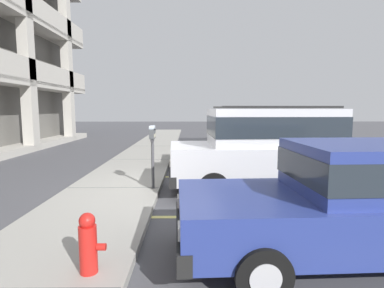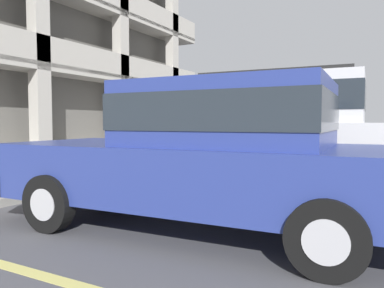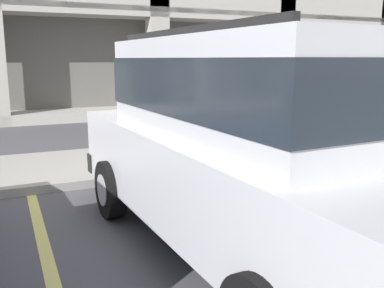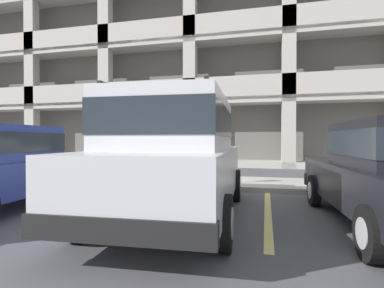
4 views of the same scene
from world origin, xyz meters
TOP-DOWN VIEW (x-y plane):
  - ground_plane at (0.00, 0.00)m, footprint 80.00×80.00m
  - sidewalk at (0.00, 1.30)m, footprint 40.00×2.20m
  - parking_stall_lines at (1.63, -1.40)m, footprint 13.15×4.80m
  - silver_suv at (0.14, -2.44)m, footprint 2.19×4.87m
  - red_sedan at (-3.18, -2.68)m, footprint 1.98×4.55m
  - dark_hatchback at (3.41, -2.46)m, footprint 2.01×4.57m
  - parking_meter_near at (-0.06, 0.35)m, footprint 0.35×0.12m
  - fire_hydrant at (-3.69, 0.65)m, footprint 0.30×0.30m

SIDE VIEW (x-z plane):
  - ground_plane at x=0.00m, z-range -0.10..0.00m
  - parking_stall_lines at x=1.63m, z-range 0.00..0.01m
  - sidewalk at x=0.00m, z-range 0.00..0.12m
  - fire_hydrant at x=-3.69m, z-range 0.11..0.81m
  - red_sedan at x=-3.18m, z-range 0.05..1.59m
  - dark_hatchback at x=3.41m, z-range 0.05..1.59m
  - silver_suv at x=0.14m, z-range 0.07..2.11m
  - parking_meter_near at x=-0.06m, z-range 0.48..1.95m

